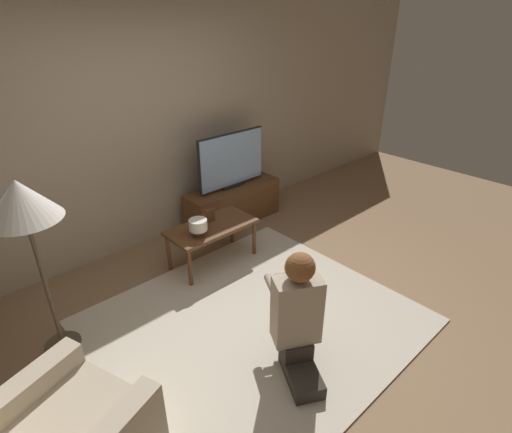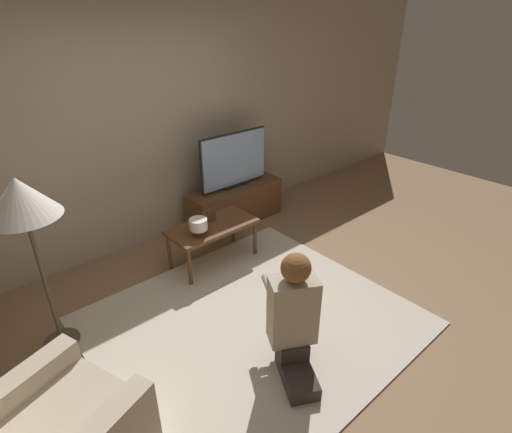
% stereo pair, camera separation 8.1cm
% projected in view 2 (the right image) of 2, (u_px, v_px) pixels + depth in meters
% --- Properties ---
extents(ground_plane, '(10.00, 10.00, 0.00)m').
position_uv_depth(ground_plane, '(253.00, 322.00, 3.50)').
color(ground_plane, '#896B4C').
extents(wall_back, '(10.00, 0.06, 2.60)m').
position_uv_depth(wall_back, '(133.00, 132.00, 4.20)').
color(wall_back, tan).
rests_on(wall_back, ground_plane).
extents(rug, '(2.54, 2.31, 0.02)m').
position_uv_depth(rug, '(253.00, 321.00, 3.50)').
color(rug, beige).
rests_on(rug, ground_plane).
extents(tv_stand, '(1.26, 0.40, 0.49)m').
position_uv_depth(tv_stand, '(235.00, 204.00, 5.08)').
color(tv_stand, brown).
rests_on(tv_stand, ground_plane).
extents(tv, '(0.96, 0.08, 0.68)m').
position_uv_depth(tv, '(234.00, 160.00, 4.81)').
color(tv, black).
rests_on(tv, tv_stand).
extents(coffee_table, '(0.92, 0.47, 0.45)m').
position_uv_depth(coffee_table, '(212.00, 229.00, 4.17)').
color(coffee_table, brown).
rests_on(coffee_table, ground_plane).
extents(floor_lamp, '(0.50, 0.50, 1.46)m').
position_uv_depth(floor_lamp, '(22.00, 204.00, 2.71)').
color(floor_lamp, '#4C4233').
rests_on(floor_lamp, ground_plane).
extents(person_kneeling, '(0.59, 0.80, 0.99)m').
position_uv_depth(person_kneeling, '(293.00, 313.00, 2.84)').
color(person_kneeling, '#332D28').
rests_on(person_kneeling, rug).
extents(picture_frame, '(0.11, 0.01, 0.15)m').
position_uv_depth(picture_frame, '(211.00, 215.00, 4.18)').
color(picture_frame, brown).
rests_on(picture_frame, coffee_table).
extents(table_lamp, '(0.18, 0.18, 0.17)m').
position_uv_depth(table_lamp, '(198.00, 225.00, 3.92)').
color(table_lamp, '#4C3823').
rests_on(table_lamp, coffee_table).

